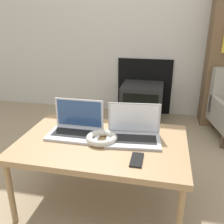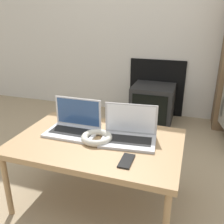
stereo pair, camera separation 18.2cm
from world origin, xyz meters
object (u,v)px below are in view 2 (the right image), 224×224
Objects in this scene: laptop_left at (74,125)px; tv at (153,103)px; laptop_right at (129,133)px; headphones at (97,138)px; phone at (127,161)px.

laptop_left reaches higher than tv.
tv is at bearing 86.92° from laptop_right.
headphones is at bearing -93.89° from tv.
phone is 1.73m from tv.
laptop_left is 0.22m from headphones.
laptop_left reaches higher than headphones.
tv is (-0.08, 1.45, -0.30)m from laptop_right.
laptop_right reaches higher than phone.
tv is (0.10, 1.53, -0.27)m from headphones.
tv is at bearing 94.52° from phone.
laptop_right is 0.75× the size of tv.
headphones is at bearing -163.42° from laptop_right.
phone is at bearing -84.49° from laptop_right.
laptop_left is 0.39m from laptop_right.
laptop_right is 2.48× the size of phone.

